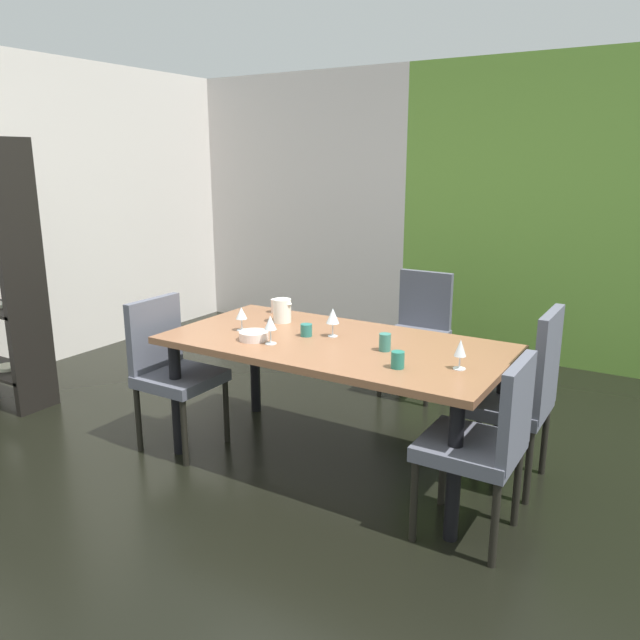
% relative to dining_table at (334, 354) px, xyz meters
% --- Properties ---
extents(ground_plane, '(5.97, 6.17, 0.02)m').
position_rel_dining_table_xyz_m(ground_plane, '(-0.20, -0.43, -0.68)').
color(ground_plane, black).
extents(back_panel_interior, '(2.48, 0.10, 2.60)m').
position_rel_dining_table_xyz_m(back_panel_interior, '(-1.95, 2.61, 0.63)').
color(back_panel_interior, silver).
rests_on(back_panel_interior, ground_plane).
extents(garden_window_panel, '(3.49, 0.10, 2.60)m').
position_rel_dining_table_xyz_m(garden_window_panel, '(1.04, 2.61, 0.63)').
color(garden_window_panel, '#6CA03C').
rests_on(garden_window_panel, ground_plane).
extents(dining_table, '(1.94, 0.98, 0.75)m').
position_rel_dining_table_xyz_m(dining_table, '(0.00, 0.00, 0.00)').
color(dining_table, brown).
rests_on(dining_table, ground_plane).
extents(chair_left_near, '(0.45, 0.44, 0.93)m').
position_rel_dining_table_xyz_m(chair_left_near, '(-0.99, -0.31, -0.15)').
color(chair_left_near, '#525460').
rests_on(chair_left_near, ground_plane).
extents(chair_head_far, '(0.44, 0.45, 0.92)m').
position_rel_dining_table_xyz_m(chair_head_far, '(-0.04, 1.37, -0.15)').
color(chair_head_far, '#525460').
rests_on(chair_head_far, ground_plane).
extents(chair_right_far, '(0.44, 0.44, 1.00)m').
position_rel_dining_table_xyz_m(chair_right_far, '(1.00, 0.31, -0.13)').
color(chair_right_far, '#525460').
rests_on(chair_right_far, ground_plane).
extents(chair_right_near, '(0.44, 0.44, 0.90)m').
position_rel_dining_table_xyz_m(chair_right_near, '(0.99, -0.31, -0.16)').
color(chair_right_near, '#525460').
rests_on(chair_right_near, ground_plane).
extents(wine_glass_north, '(0.06, 0.06, 0.15)m').
position_rel_dining_table_xyz_m(wine_glass_north, '(0.77, -0.10, 0.18)').
color(wine_glass_north, silver).
rests_on(wine_glass_north, dining_table).
extents(wine_glass_east, '(0.07, 0.07, 0.16)m').
position_rel_dining_table_xyz_m(wine_glass_east, '(-0.28, -0.23, 0.20)').
color(wine_glass_east, silver).
rests_on(wine_glass_east, dining_table).
extents(wine_glass_right, '(0.07, 0.07, 0.14)m').
position_rel_dining_table_xyz_m(wine_glass_right, '(-0.59, -0.09, 0.18)').
color(wine_glass_right, silver).
rests_on(wine_glass_right, dining_table).
extents(wine_glass_near_shelf, '(0.08, 0.08, 0.17)m').
position_rel_dining_table_xyz_m(wine_glass_near_shelf, '(-0.06, 0.08, 0.20)').
color(wine_glass_near_shelf, silver).
rests_on(wine_glass_near_shelf, dining_table).
extents(serving_bowl_near_window, '(0.17, 0.17, 0.05)m').
position_rel_dining_table_xyz_m(serving_bowl_near_window, '(-0.41, -0.22, 0.10)').
color(serving_bowl_near_window, silver).
rests_on(serving_bowl_near_window, dining_table).
extents(cup_south, '(0.08, 0.08, 0.09)m').
position_rel_dining_table_xyz_m(cup_south, '(-0.67, 0.39, 0.12)').
color(cup_south, white).
rests_on(cup_south, dining_table).
extents(cup_rear, '(0.06, 0.06, 0.10)m').
position_rel_dining_table_xyz_m(cup_rear, '(0.33, -0.02, 0.13)').
color(cup_rear, '#35786B').
rests_on(cup_rear, dining_table).
extents(cup_west, '(0.07, 0.07, 0.09)m').
position_rel_dining_table_xyz_m(cup_west, '(0.50, -0.25, 0.12)').
color(cup_west, '#237060').
rests_on(cup_west, dining_table).
extents(cup_front, '(0.07, 0.07, 0.07)m').
position_rel_dining_table_xyz_m(cup_front, '(-0.19, 0.01, 0.11)').
color(cup_front, '#287067').
rests_on(cup_front, dining_table).
extents(pitcher_left, '(0.13, 0.11, 0.15)m').
position_rel_dining_table_xyz_m(pitcher_left, '(-0.50, 0.20, 0.15)').
color(pitcher_left, white).
rests_on(pitcher_left, dining_table).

